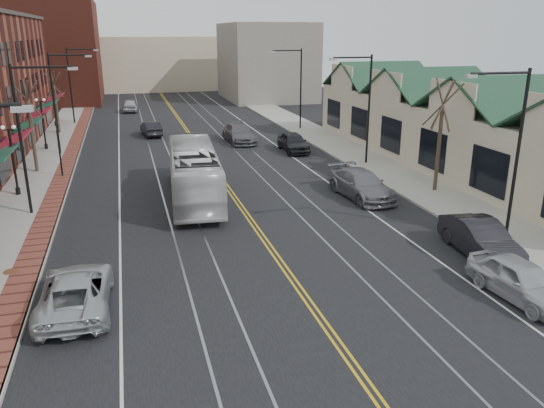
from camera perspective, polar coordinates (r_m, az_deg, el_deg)
ground at (r=18.30m, az=6.55°, el=-13.98°), size 160.00×160.00×0.00m
sidewalk_left at (r=36.11m, az=-24.35°, el=0.95°), size 4.00×120.00×0.15m
sidewalk_right at (r=39.95m, az=11.93°, el=3.70°), size 4.00×120.00×0.15m
building_right at (r=42.55m, az=19.39°, el=7.00°), size 8.00×36.00×4.60m
backdrop_left at (r=84.94m, az=-23.02°, el=14.80°), size 14.00×18.00×14.00m
backdrop_mid at (r=99.63m, az=-12.40°, el=14.59°), size 22.00×14.00×9.00m
backdrop_right at (r=82.17m, az=-0.65°, el=15.06°), size 12.00×16.00×11.00m
streetlight_l_1 at (r=31.07m, az=-24.77°, el=7.77°), size 3.33×0.25×8.00m
streetlight_l_2 at (r=46.81m, az=-21.95°, el=11.03°), size 3.33×0.25×8.00m
streetlight_l_3 at (r=62.68m, az=-20.53°, el=12.63°), size 3.33×0.25×8.00m
streetlight_r_0 at (r=26.96m, az=24.39°, el=6.50°), size 3.33×0.25×8.00m
streetlight_r_1 at (r=40.41m, az=9.85°, el=11.13°), size 3.33×0.25×8.00m
streetlight_r_2 at (r=55.24m, az=2.67°, el=13.14°), size 3.33×0.25×8.00m
lamppost_l_2 at (r=35.75m, az=-26.05°, el=4.11°), size 0.84×0.28×4.27m
lamppost_l_3 at (r=49.35m, az=-23.38°, el=7.82°), size 0.84×0.28×4.27m
tree_left_near at (r=41.28m, az=-24.52°, el=7.81°), size 1.78×1.37×6.48m
tree_left_far at (r=57.04m, az=-22.25°, el=10.24°), size 1.66×1.28×6.02m
tree_right_mid at (r=34.37m, az=17.63°, el=7.25°), size 1.90×1.46×6.93m
manhole_far at (r=24.78m, az=-26.30°, el=-6.53°), size 0.60×0.60×0.02m
traffic_signal at (r=39.27m, az=-21.96°, el=5.94°), size 0.18×0.15×3.80m
transit_bus at (r=32.29m, az=-8.41°, el=3.38°), size 3.63×11.86×3.25m
parked_suv at (r=20.68m, az=-20.36°, el=-8.78°), size 2.57×5.33×1.47m
parked_car_a at (r=22.25m, az=25.18°, el=-7.39°), size 2.19×4.63×1.53m
parked_car_b at (r=25.67m, az=21.49°, el=-3.47°), size 2.24×5.10×1.63m
parked_car_c at (r=32.78m, az=9.59°, el=2.09°), size 2.75×5.82×1.64m
parked_car_d at (r=45.15m, az=2.31°, el=6.66°), size 2.04×4.82×1.63m
distant_car_left at (r=53.60m, az=-12.88°, el=7.91°), size 2.01×4.45×1.42m
distant_car_right at (r=49.18m, az=-3.55°, el=7.58°), size 2.47×5.72×1.64m
distant_car_far at (r=71.13m, az=-14.98°, el=10.20°), size 2.24×4.77×1.58m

